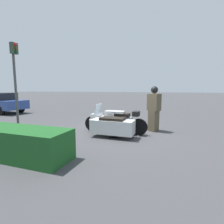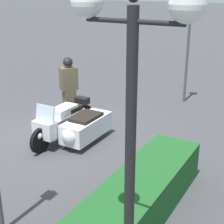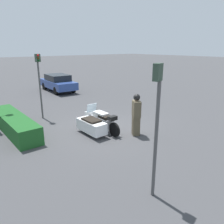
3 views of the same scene
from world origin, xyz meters
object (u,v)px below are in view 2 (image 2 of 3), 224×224
at_px(officer_rider, 69,86).
at_px(hedge_bush_curbside, 128,211).
at_px(traffic_light_far, 189,37).
at_px(police_motorcycle, 74,125).
at_px(twin_lamp_post, 132,79).

relative_size(officer_rider, hedge_bush_curbside, 0.40).
distance_m(hedge_bush_curbside, traffic_light_far, 7.43).
height_order(police_motorcycle, hedge_bush_curbside, police_motorcycle).
distance_m(police_motorcycle, traffic_light_far, 5.15).
bearing_deg(police_motorcycle, twin_lamp_post, 43.45).
xyz_separation_m(hedge_bush_curbside, traffic_light_far, (-7.05, -1.45, 1.88)).
bearing_deg(police_motorcycle, hedge_bush_curbside, 49.26).
bearing_deg(officer_rider, hedge_bush_curbside, -10.78).
distance_m(hedge_bush_curbside, twin_lamp_post, 2.93).
relative_size(police_motorcycle, hedge_bush_curbside, 0.56).
bearing_deg(twin_lamp_post, police_motorcycle, -136.19).
bearing_deg(officer_rider, traffic_light_far, 83.27).
xyz_separation_m(police_motorcycle, officer_rider, (-1.44, -1.23, 0.52)).
relative_size(officer_rider, traffic_light_far, 0.54).
xyz_separation_m(police_motorcycle, traffic_light_far, (-4.62, 1.39, 1.80)).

